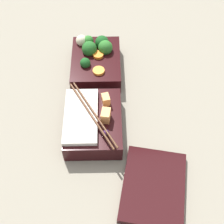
{
  "coord_description": "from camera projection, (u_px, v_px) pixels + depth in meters",
  "views": [
    {
      "loc": [
        0.55,
        0.04,
        0.66
      ],
      "look_at": [
        0.08,
        0.05,
        0.05
      ],
      "focal_mm": 50.0,
      "sensor_mm": 36.0,
      "label": 1
    }
  ],
  "objects": [
    {
      "name": "bento_lid",
      "position": [
        153.0,
        187.0,
        0.69
      ],
      "size": [
        0.2,
        0.17,
        0.02
      ],
      "primitive_type": "cube",
      "rotation": [
        0.0,
        0.0,
        -0.19
      ],
      "color": "black",
      "rests_on": "ground_plane"
    },
    {
      "name": "bento_tray_rice",
      "position": [
        93.0,
        122.0,
        0.77
      ],
      "size": [
        0.2,
        0.14,
        0.08
      ],
      "color": "black",
      "rests_on": "ground_plane"
    },
    {
      "name": "bento_tray_vegetable",
      "position": [
        96.0,
        61.0,
        0.9
      ],
      "size": [
        0.18,
        0.14,
        0.08
      ],
      "color": "black",
      "rests_on": "ground_plane"
    },
    {
      "name": "ground_plane",
      "position": [
        93.0,
        99.0,
        0.86
      ],
      "size": [
        3.0,
        3.0,
        0.0
      ],
      "primitive_type": "plane",
      "color": "gray"
    }
  ]
}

